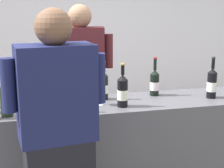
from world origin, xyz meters
The scene contains 12 objects.
wall_back centered at (0.00, 2.60, 1.40)m, with size 8.00×0.10×2.80m, color white.
counter centered at (0.00, 0.00, 0.48)m, with size 2.53×0.54×0.96m, color #4C4C51.
wine_bottle_0 centered at (0.44, 0.13, 1.07)m, with size 0.08×0.08×0.33m.
wine_bottle_1 centered at (0.09, -0.12, 1.08)m, with size 0.08×0.08×0.33m.
wine_bottle_4 centered at (-0.74, -0.15, 1.08)m, with size 0.08×0.08×0.33m.
wine_bottle_5 centered at (0.00, 0.11, 1.07)m, with size 0.07×0.07×0.31m.
wine_bottle_7 centered at (-0.36, -0.15, 1.07)m, with size 0.08×0.08×0.32m.
wine_bottle_8 centered at (0.87, -0.06, 1.08)m, with size 0.08×0.08×0.34m.
wine_bottle_9 centered at (-0.66, 0.15, 1.07)m, with size 0.08×0.08×0.31m.
wine_glass centered at (-0.07, -0.04, 1.10)m, with size 0.08×0.08×0.20m.
person_server centered at (-0.11, 0.60, 0.84)m, with size 0.59×0.32×1.71m.
person_guest centered at (-0.43, -0.60, 0.82)m, with size 0.59×0.29×1.69m.
Camera 1 is at (-0.57, -2.48, 1.70)m, focal length 54.35 mm.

